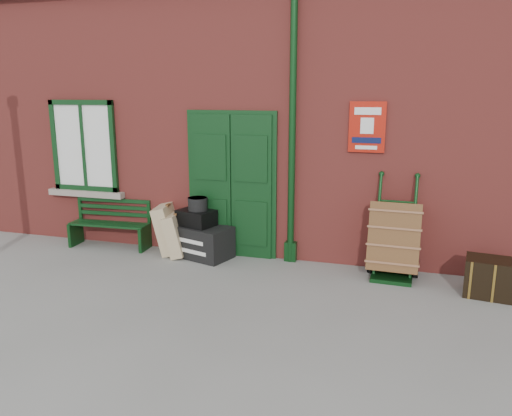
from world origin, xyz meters
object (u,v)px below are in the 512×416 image
at_px(bench, 111,222).
at_px(houdini_trunk, 200,241).
at_px(dark_trunk, 493,278).
at_px(porter_trolley, 394,239).

distance_m(bench, houdini_trunk, 1.63).
distance_m(houdini_trunk, dark_trunk, 4.18).
height_order(bench, porter_trolley, porter_trolley).
bearing_deg(houdini_trunk, porter_trolley, 17.11).
bearing_deg(bench, houdini_trunk, -5.73).
relative_size(bench, houdini_trunk, 1.36).
xyz_separation_m(bench, porter_trolley, (4.55, -0.09, 0.13)).
relative_size(bench, dark_trunk, 1.99).
distance_m(porter_trolley, dark_trunk, 1.32).
height_order(houdini_trunk, dark_trunk, houdini_trunk).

